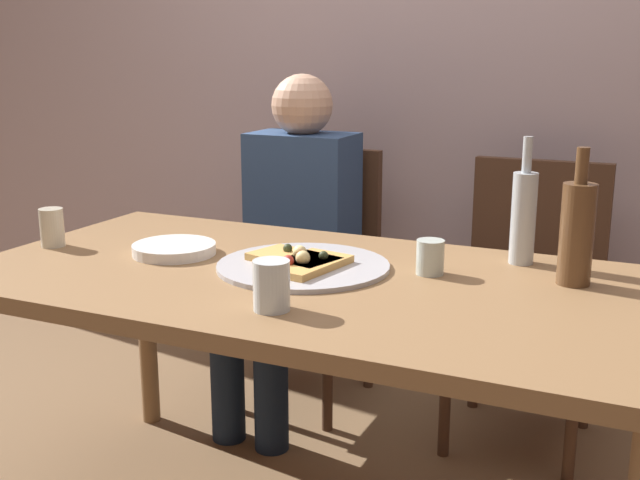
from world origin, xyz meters
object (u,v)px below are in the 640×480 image
Objects in this scene: dining_table at (310,303)px; pizza_slice_extra at (307,264)px; wine_bottle at (577,231)px; tumbler_near at (272,285)px; chair_right at (530,284)px; pizza_slice_last at (295,258)px; guest_in_sweater at (291,232)px; beer_bottle at (524,215)px; wine_glass at (430,257)px; tumbler_far at (52,227)px; pizza_tray at (303,266)px; plate_stack at (174,249)px; chair_left at (310,258)px.

dining_table is 7.06× the size of pizza_slice_extra.
wine_bottle is 0.72m from tumbler_near.
pizza_slice_last is at bearing 60.27° from chair_right.
pizza_slice_extra is at bearing 134.57° from dining_table.
pizza_slice_last reaches higher than dining_table.
wine_bottle is at bearing 153.28° from guest_in_sweater.
beer_bottle is 3.81× the size of wine_glass.
wine_glass is at bearing 9.50° from tumbler_far.
tumbler_far is at bearing -170.26° from wine_bottle.
tumbler_near and tumbler_far have the same top height.
wine_bottle is 0.75m from chair_right.
pizza_tray is at bearing 6.98° from tumbler_far.
pizza_slice_last is at bearing 7.26° from tumbler_far.
tumbler_near is 1.05m from guest_in_sweater.
pizza_tray is at bearing -1.29° from pizza_slice_last.
wine_bottle reaches higher than tumbler_near.
dining_table is 1.45× the size of guest_in_sweater.
pizza_slice_extra is (0.05, -0.03, 0.00)m from pizza_slice_last.
wine_glass is (0.26, 0.13, 0.11)m from dining_table.
wine_bottle is at bearing -42.25° from beer_bottle.
plate_stack is 1.16m from chair_right.
beer_bottle is at bearing 156.56° from guest_in_sweater.
dining_table is at bearing -161.94° from wine_bottle.
chair_right is 0.81m from guest_in_sweater.
dining_table is 0.65m from wine_bottle.
chair_left reaches higher than pizza_tray.
wine_glass reaches higher than pizza_slice_extra.
dining_table is at bearing 3.05° from tumbler_far.
chair_right is (0.40, 0.82, -0.23)m from pizza_slice_extra.
wine_bottle is 1.37m from tumbler_far.
chair_right reaches higher than wine_glass.
wine_glass is at bearing 60.67° from tumbler_near.
wine_bottle is 2.97× the size of tumbler_near.
dining_table is 0.78m from tumbler_far.
chair_left is at bearing 132.91° from wine_glass.
wine_glass is at bearing 22.91° from pizza_slice_extra.
tumbler_far is 1.04m from wine_glass.
dining_table is 5.33× the size of wine_bottle.
wine_glass is 0.68m from plate_stack.
pizza_tray is 0.48× the size of chair_left.
wine_bottle is at bearing 10.50° from wine_glass.
tumbler_far is at bearing -170.50° from wine_glass.
pizza_tray is 1.34× the size of beer_bottle.
beer_bottle reaches higher than wine_bottle.
tumbler_near is 0.48× the size of plate_stack.
tumbler_far reaches higher than dining_table.
guest_in_sweater is at bearing 88.73° from plate_stack.
tumbler_far is (-0.80, 0.22, -0.00)m from tumbler_near.
plate_stack is 0.84m from chair_left.
pizza_tray is 1.74× the size of pizza_slice_last.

